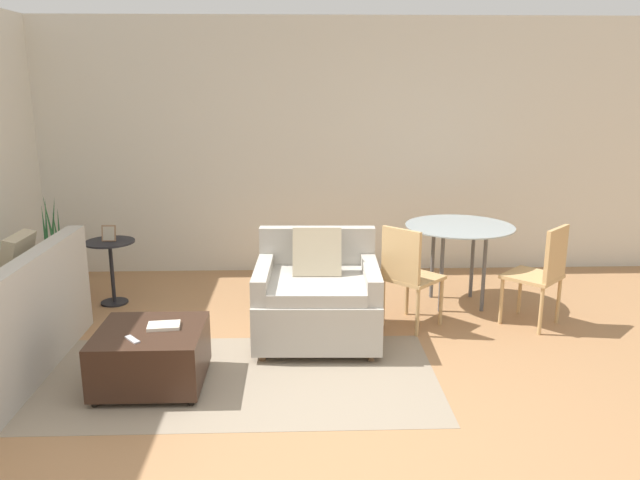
% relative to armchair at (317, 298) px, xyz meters
% --- Properties ---
extents(ground_plane, '(20.00, 20.00, 0.00)m').
position_rel_armchair_xyz_m(ground_plane, '(-0.16, -1.47, -0.35)').
color(ground_plane, '#A3754C').
extents(wall_back, '(12.00, 0.06, 2.75)m').
position_rel_armchair_xyz_m(wall_back, '(-0.16, 2.00, 1.02)').
color(wall_back, beige).
rests_on(wall_back, ground_plane).
extents(area_rug, '(2.87, 1.45, 0.01)m').
position_rel_armchair_xyz_m(area_rug, '(-0.59, -0.71, -0.35)').
color(area_rug, gray).
rests_on(area_rug, ground_plane).
extents(armchair, '(1.02, 0.98, 0.92)m').
position_rel_armchair_xyz_m(armchair, '(0.00, 0.00, 0.00)').
color(armchair, '#B2ADA3').
rests_on(armchair, ground_plane).
extents(ottoman, '(0.73, 0.70, 0.41)m').
position_rel_armchair_xyz_m(ottoman, '(-1.18, -0.78, -0.13)').
color(ottoman, '#382319').
rests_on(ottoman, ground_plane).
extents(book_stack, '(0.24, 0.17, 0.02)m').
position_rel_armchair_xyz_m(book_stack, '(-1.09, -0.74, 0.07)').
color(book_stack, beige).
rests_on(book_stack, ottoman).
extents(tv_remote_primary, '(0.13, 0.14, 0.01)m').
position_rel_armchair_xyz_m(tv_remote_primary, '(-1.26, -0.95, 0.06)').
color(tv_remote_primary, '#B7B7BC').
rests_on(tv_remote_primary, ottoman).
extents(potted_plant, '(0.43, 0.43, 1.08)m').
position_rel_armchair_xyz_m(potted_plant, '(-2.48, 0.95, -0.13)').
color(potted_plant, brown).
rests_on(potted_plant, ground_plane).
extents(side_table, '(0.46, 0.46, 0.62)m').
position_rel_armchair_xyz_m(side_table, '(-1.93, 0.92, 0.08)').
color(side_table, black).
rests_on(side_table, ground_plane).
extents(picture_frame, '(0.13, 0.06, 0.15)m').
position_rel_armchair_xyz_m(picture_frame, '(-1.93, 0.92, 0.34)').
color(picture_frame, '#8C6647').
rests_on(picture_frame, side_table).
extents(dining_table, '(1.01, 1.01, 0.77)m').
position_rel_armchair_xyz_m(dining_table, '(1.36, 0.79, 0.32)').
color(dining_table, '#99A8AD').
rests_on(dining_table, ground_plane).
extents(dining_chair_near_left, '(0.59, 0.59, 0.90)m').
position_rel_armchair_xyz_m(dining_chair_near_left, '(0.78, 0.20, 0.16)').
color(dining_chair_near_left, tan).
rests_on(dining_chair_near_left, ground_plane).
extents(dining_chair_near_right, '(0.59, 0.59, 0.90)m').
position_rel_armchair_xyz_m(dining_chair_near_right, '(1.94, 0.20, 0.16)').
color(dining_chair_near_right, tan).
rests_on(dining_chair_near_right, ground_plane).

